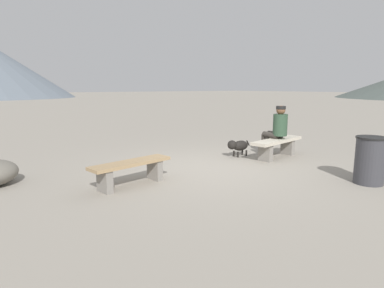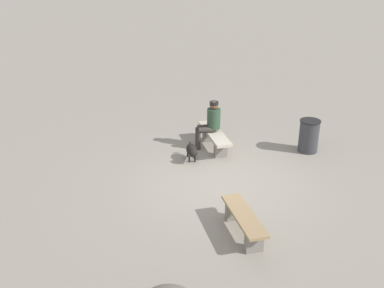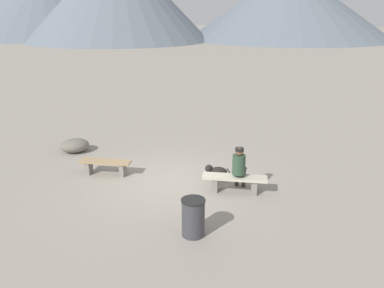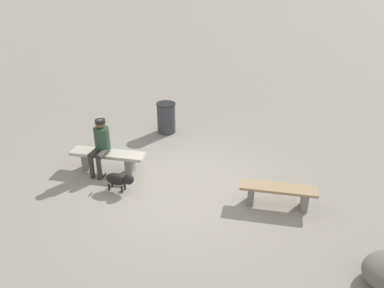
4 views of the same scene
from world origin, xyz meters
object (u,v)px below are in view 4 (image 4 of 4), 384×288
Objects in this scene: trash_bin at (166,118)px; bench_right at (108,158)px; bench_left at (278,193)px; dog at (119,179)px; seated_person at (101,142)px.

bench_right is at bearing 79.38° from trash_bin.
bench_left is 0.88× the size of bench_right.
bench_left is 3.95m from bench_right.
trash_bin is (0.22, -3.10, 0.15)m from dog.
bench_right is 0.45m from seated_person.
bench_right is 2.36× the size of dog.
seated_person is 1.07m from dog.
seated_person reaches higher than dog.
seated_person is 2.59m from trash_bin.
bench_right is 2.46m from trash_bin.
bench_right is at bearing -9.41° from bench_left.
bench_right is at bearing -136.12° from seated_person.
seated_person reaches higher than trash_bin.
trash_bin is at bearing -108.64° from bench_right.
seated_person is (4.04, 0.00, 0.45)m from bench_left.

